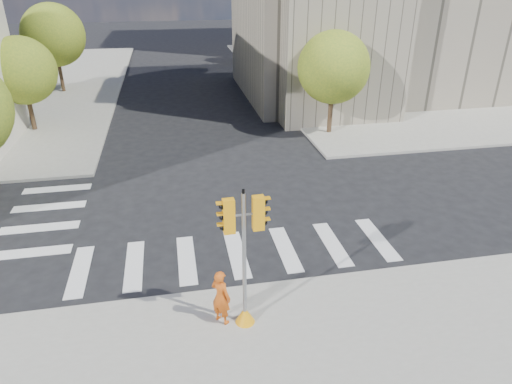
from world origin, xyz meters
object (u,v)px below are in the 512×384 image
Objects in this scene: traffic_signal at (244,271)px; lamp_far at (273,24)px; lamp_near at (321,47)px; photographer at (221,297)px.

lamp_far is at bearing 73.67° from traffic_signal.
lamp_near is at bearing 64.52° from traffic_signal.
traffic_signal is 1.13m from photographer.
photographer is (-9.07, -19.49, -3.57)m from lamp_near.
lamp_far is at bearing -59.25° from photographer.
lamp_far is 1.92× the size of traffic_signal.
lamp_far is 34.79m from traffic_signal.
lamp_near is 1.92× the size of traffic_signal.
lamp_near is at bearing -69.05° from photographer.
lamp_far is (0.00, 14.00, 0.00)m from lamp_near.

